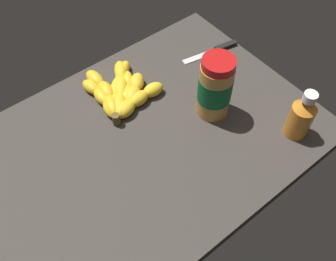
{
  "coord_description": "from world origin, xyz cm",
  "views": [
    {
      "loc": [
        27.58,
        43.13,
        72.86
      ],
      "look_at": [
        -3.63,
        3.72,
        4.06
      ],
      "focal_mm": 39.68,
      "sensor_mm": 36.0,
      "label": 1
    }
  ],
  "objects": [
    {
      "name": "peanut_butter_jar",
      "position": [
        -18.13,
        3.27,
        8.39
      ],
      "size": [
        8.18,
        8.18,
        17.07
      ],
      "color": "#BF8442",
      "rests_on": "ground_plane"
    },
    {
      "name": "ground_plane",
      "position": [
        0.0,
        0.0,
        -1.72
      ],
      "size": [
        82.31,
        58.91,
        3.45
      ],
      "primitive_type": "cube",
      "color": "#38332D"
    },
    {
      "name": "banana_bunch",
      "position": [
        -2.47,
        -14.68,
        1.7
      ],
      "size": [
        17.22,
        19.52,
        3.65
      ],
      "color": "yellow",
      "rests_on": "ground_plane"
    },
    {
      "name": "honey_bottle",
      "position": [
        -29.26,
        20.69,
        6.13
      ],
      "size": [
        5.64,
        5.64,
        13.68
      ],
      "color": "orange",
      "rests_on": "ground_plane"
    },
    {
      "name": "butter_knife",
      "position": [
        -33.64,
        -12.37,
        0.48
      ],
      "size": [
        17.35,
        5.02,
        1.2
      ],
      "color": "silver",
      "rests_on": "ground_plane"
    }
  ]
}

